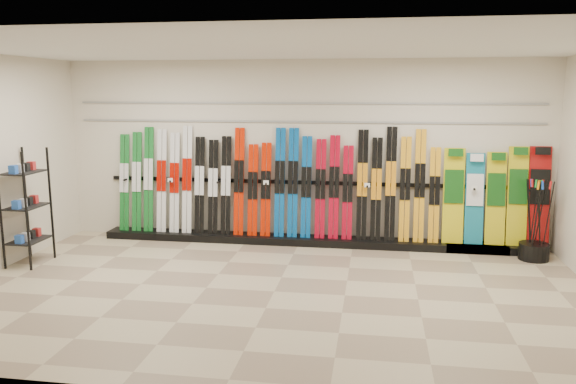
# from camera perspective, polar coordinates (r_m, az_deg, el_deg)

# --- Properties ---
(floor) EXTENTS (8.00, 8.00, 0.00)m
(floor) POSITION_cam_1_polar(r_m,az_deg,el_deg) (7.19, -1.40, -10.07)
(floor) COLOR #88745E
(floor) RESTS_ON ground
(back_wall) EXTENTS (8.00, 0.00, 8.00)m
(back_wall) POSITION_cam_1_polar(r_m,az_deg,el_deg) (9.27, 1.33, 4.07)
(back_wall) COLOR beige
(back_wall) RESTS_ON floor
(ceiling) EXTENTS (8.00, 8.00, 0.00)m
(ceiling) POSITION_cam_1_polar(r_m,az_deg,el_deg) (6.76, -1.52, 14.51)
(ceiling) COLOR silver
(ceiling) RESTS_ON back_wall
(ski_rack_base) EXTENTS (8.00, 0.40, 0.12)m
(ski_rack_base) POSITION_cam_1_polar(r_m,az_deg,el_deg) (9.30, 2.49, -4.96)
(ski_rack_base) COLOR black
(ski_rack_base) RESTS_ON floor
(skis) EXTENTS (5.37, 0.26, 1.82)m
(skis) POSITION_cam_1_polar(r_m,az_deg,el_deg) (9.26, -1.63, 0.68)
(skis) COLOR #156724
(skis) RESTS_ON ski_rack_base
(snowboards) EXTENTS (1.60, 0.24, 1.54)m
(snowboards) POSITION_cam_1_polar(r_m,az_deg,el_deg) (9.33, 20.44, -0.49)
(snowboards) COLOR gold
(snowboards) RESTS_ON ski_rack_base
(accessory_rack) EXTENTS (0.40, 0.60, 1.68)m
(accessory_rack) POSITION_cam_1_polar(r_m,az_deg,el_deg) (8.94, -25.05, -1.41)
(accessory_rack) COLOR black
(accessory_rack) RESTS_ON floor
(pole_bin) EXTENTS (0.44, 0.44, 0.25)m
(pole_bin) POSITION_cam_1_polar(r_m,az_deg,el_deg) (9.21, 23.69, -5.56)
(pole_bin) COLOR black
(pole_bin) RESTS_ON floor
(ski_poles) EXTENTS (0.34, 0.34, 1.18)m
(ski_poles) POSITION_cam_1_polar(r_m,az_deg,el_deg) (9.15, 23.93, -2.55)
(ski_poles) COLOR black
(ski_poles) RESTS_ON pole_bin
(slatwall_rail_0) EXTENTS (7.60, 0.02, 0.03)m
(slatwall_rail_0) POSITION_cam_1_polar(r_m,az_deg,el_deg) (9.21, 1.33, 7.15)
(slatwall_rail_0) COLOR gray
(slatwall_rail_0) RESTS_ON back_wall
(slatwall_rail_1) EXTENTS (7.60, 0.02, 0.03)m
(slatwall_rail_1) POSITION_cam_1_polar(r_m,az_deg,el_deg) (9.20, 1.33, 9.02)
(slatwall_rail_1) COLOR gray
(slatwall_rail_1) RESTS_ON back_wall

